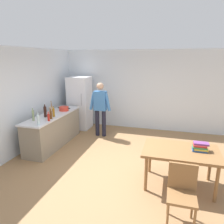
% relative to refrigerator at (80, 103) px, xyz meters
% --- Properties ---
extents(ground_plane, '(14.00, 14.00, 0.00)m').
position_rel_refrigerator_xyz_m(ground_plane, '(1.90, -2.40, -0.90)').
color(ground_plane, '#936D47').
extents(wall_back, '(6.40, 0.12, 2.70)m').
position_rel_refrigerator_xyz_m(wall_back, '(1.90, 0.60, 0.45)').
color(wall_back, silver).
rests_on(wall_back, ground_plane).
extents(wall_left, '(0.12, 5.60, 2.70)m').
position_rel_refrigerator_xyz_m(wall_left, '(-0.70, -2.20, 0.45)').
color(wall_left, silver).
rests_on(wall_left, ground_plane).
extents(kitchen_counter, '(0.64, 2.20, 0.90)m').
position_rel_refrigerator_xyz_m(kitchen_counter, '(-0.10, -1.60, -0.45)').
color(kitchen_counter, gray).
rests_on(kitchen_counter, ground_plane).
extents(refrigerator, '(0.70, 0.67, 1.80)m').
position_rel_refrigerator_xyz_m(refrigerator, '(0.00, 0.00, 0.00)').
color(refrigerator, white).
rests_on(refrigerator, ground_plane).
extents(person, '(0.70, 0.22, 1.70)m').
position_rel_refrigerator_xyz_m(person, '(0.95, -0.55, 0.08)').
color(person, '#1E1E2D').
rests_on(person, ground_plane).
extents(dining_table, '(1.40, 0.90, 0.75)m').
position_rel_refrigerator_xyz_m(dining_table, '(3.30, -2.70, -0.23)').
color(dining_table, olive).
rests_on(dining_table, ground_plane).
extents(chair, '(0.42, 0.42, 0.91)m').
position_rel_refrigerator_xyz_m(chair, '(3.30, -3.67, -0.37)').
color(chair, olive).
rests_on(chair, ground_plane).
extents(cooking_pot, '(0.40, 0.28, 0.12)m').
position_rel_refrigerator_xyz_m(cooking_pot, '(0.00, -1.13, 0.06)').
color(cooking_pot, red).
rests_on(cooking_pot, kitchen_counter).
extents(utensil_jar, '(0.11, 0.11, 0.32)m').
position_rel_refrigerator_xyz_m(utensil_jar, '(-0.30, -1.34, 0.08)').
color(utensil_jar, tan).
rests_on(utensil_jar, kitchen_counter).
extents(bottle_wine_dark, '(0.08, 0.08, 0.34)m').
position_rel_refrigerator_xyz_m(bottle_wine_dark, '(-0.14, -1.88, 0.15)').
color(bottle_wine_dark, black).
rests_on(bottle_wine_dark, kitchen_counter).
extents(bottle_vinegar_tall, '(0.06, 0.06, 0.32)m').
position_rel_refrigerator_xyz_m(bottle_vinegar_tall, '(-0.24, -2.26, 0.14)').
color(bottle_vinegar_tall, gray).
rests_on(bottle_vinegar_tall, kitchen_counter).
extents(bottle_beer_brown, '(0.06, 0.06, 0.26)m').
position_rel_refrigerator_xyz_m(bottle_beer_brown, '(0.10, -1.99, 0.11)').
color(bottle_beer_brown, '#5B3314').
rests_on(bottle_beer_brown, kitchen_counter).
extents(bottle_sauce_red, '(0.06, 0.06, 0.24)m').
position_rel_refrigerator_xyz_m(bottle_sauce_red, '(0.15, -2.18, 0.10)').
color(bottle_sauce_red, '#B22319').
rests_on(bottle_sauce_red, kitchen_counter).
extents(bottle_water_clear, '(0.07, 0.07, 0.30)m').
position_rel_refrigerator_xyz_m(bottle_water_clear, '(0.10, -2.53, 0.13)').
color(bottle_water_clear, silver).
rests_on(bottle_water_clear, kitchen_counter).
extents(bottle_oil_amber, '(0.06, 0.06, 0.28)m').
position_rel_refrigerator_xyz_m(bottle_oil_amber, '(0.06, -1.80, 0.12)').
color(bottle_oil_amber, '#996619').
rests_on(bottle_oil_amber, kitchen_counter).
extents(book_stack, '(0.29, 0.19, 0.16)m').
position_rel_refrigerator_xyz_m(book_stack, '(3.63, -2.65, -0.08)').
color(book_stack, '#284C8E').
rests_on(book_stack, dining_table).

